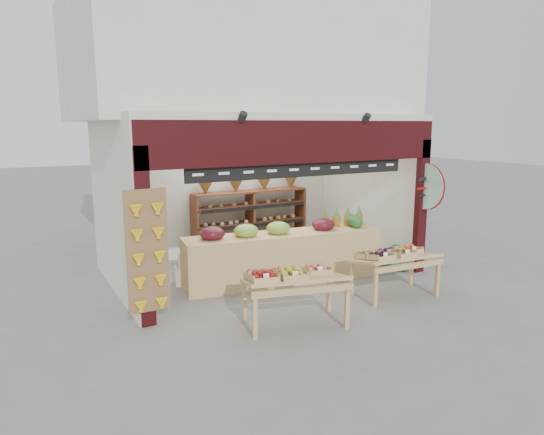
{
  "coord_description": "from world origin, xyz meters",
  "views": [
    {
      "loc": [
        -4.45,
        -7.86,
        2.93
      ],
      "look_at": [
        -0.16,
        -0.2,
        1.24
      ],
      "focal_mm": 32.0,
      "sensor_mm": 36.0,
      "label": 1
    }
  ],
  "objects": [
    {
      "name": "watermelon_pile",
      "position": [
        2.47,
        -0.71,
        0.17
      ],
      "size": [
        0.65,
        0.65,
        0.51
      ],
      "color": "#17451A",
      "rests_on": "ground"
    },
    {
      "name": "mid_counter",
      "position": [
        0.03,
        -0.26,
        0.51
      ],
      "size": [
        3.83,
        1.25,
        1.17
      ],
      "color": "tan",
      "rests_on": "ground"
    },
    {
      "name": "refrigerator",
      "position": [
        -2.4,
        1.87,
        0.84
      ],
      "size": [
        0.75,
        0.75,
        1.68
      ],
      "primitive_type": "cube",
      "rotation": [
        0.0,
        0.0,
        -0.16
      ],
      "color": "#B4B6BB",
      "rests_on": "ground"
    },
    {
      "name": "gift_sign",
      "position": [
        2.75,
        -1.15,
        1.75
      ],
      "size": [
        0.04,
        0.93,
        0.92
      ],
      "color": "#A0C9B0",
      "rests_on": "ground"
    },
    {
      "name": "cardboard_stack",
      "position": [
        -1.37,
        0.44,
        0.23
      ],
      "size": [
        1.04,
        0.75,
        0.62
      ],
      "color": "beige",
      "rests_on": "ground"
    },
    {
      "name": "shop_structure",
      "position": [
        0.0,
        1.61,
        3.92
      ],
      "size": [
        6.36,
        5.12,
        5.4
      ],
      "color": "silver",
      "rests_on": "ground"
    },
    {
      "name": "back_shelving",
      "position": [
        0.45,
        1.91,
        1.05
      ],
      "size": [
        2.75,
        0.45,
        1.72
      ],
      "color": "brown",
      "rests_on": "ground"
    },
    {
      "name": "ground",
      "position": [
        0.0,
        0.0,
        0.0
      ],
      "size": [
        60.0,
        60.0,
        0.0
      ],
      "primitive_type": "plane",
      "color": "slate",
      "rests_on": "ground"
    },
    {
      "name": "display_table_right",
      "position": [
        1.3,
        -1.84,
        0.71
      ],
      "size": [
        1.48,
        0.92,
        0.93
      ],
      "color": "tan",
      "rests_on": "ground"
    },
    {
      "name": "display_table_left",
      "position": [
        -0.92,
        -2.04,
        0.74
      ],
      "size": [
        1.65,
        1.18,
        0.96
      ],
      "color": "tan",
      "rests_on": "ground"
    },
    {
      "name": "banana_board",
      "position": [
        -2.73,
        -1.17,
        1.12
      ],
      "size": [
        0.6,
        0.15,
        1.8
      ],
      "color": "brown",
      "rests_on": "ground"
    }
  ]
}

